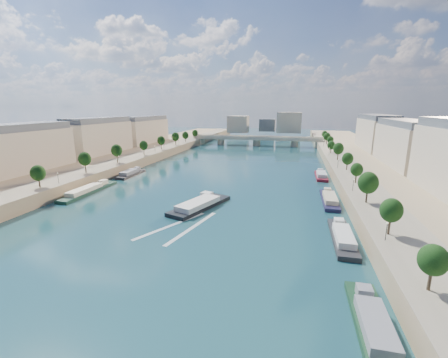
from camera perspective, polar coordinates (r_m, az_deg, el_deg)
The scene contains 17 objects.
ground at distance 129.42m, azimuth -1.62°, elevation -1.18°, with size 700.00×700.00×0.00m, color #0B2732.
quay_left at distance 162.64m, azimuth -26.95°, elevation 1.30°, with size 44.00×520.00×5.00m, color #9E8460.
quay_right at distance 130.75m, azimuth 30.53°, elevation -1.83°, with size 44.00×520.00×5.00m, color #9E8460.
pave_left at distance 152.95m, azimuth -22.75°, elevation 2.01°, with size 14.00×520.00×0.10m, color gray.
pave_right at distance 126.44m, azimuth 24.19°, elevation -0.40°, with size 14.00×520.00×0.10m, color gray.
trees_left at distance 152.48m, azimuth -21.89°, elevation 4.13°, with size 4.80×268.80×8.26m.
trees_right at distance 134.66m, azimuth 22.82°, elevation 2.90°, with size 4.80×268.80×8.26m.
lamps_left at distance 141.94m, azimuth -23.72°, elevation 2.21°, with size 0.36×200.36×4.28m.
lamps_right at distance 129.90m, azimuth 21.97°, elevation 1.40°, with size 0.36×200.36×4.28m.
buildings_left at distance 178.11m, azimuth -28.19°, elevation 6.68°, with size 16.00×226.00×23.20m.
buildings_right at distance 143.79m, azimuth 34.81°, elevation 4.56°, with size 16.00×226.00×23.20m.
skyline at distance 342.10m, azimuth 8.59°, elevation 10.41°, with size 79.00×42.00×22.00m.
bridge at distance 262.88m, azimuth 6.25°, elevation 7.45°, with size 112.00×12.00×8.15m.
tour_barge at distance 101.06m, azimuth -4.63°, elevation -4.95°, with size 15.87×27.22×3.67m.
wake at distance 86.73m, azimuth -8.03°, elevation -8.93°, with size 16.20×25.63×0.04m.
moored_barges_left at distance 105.55m, azimuth -35.74°, elevation -6.84°, with size 5.00×150.47×3.60m.
moored_barges_right at distance 81.77m, azimuth 21.75°, elevation -10.64°, with size 5.00×157.36×3.60m.
Camera 1 is at (32.49, -20.82, 33.14)m, focal length 24.00 mm.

